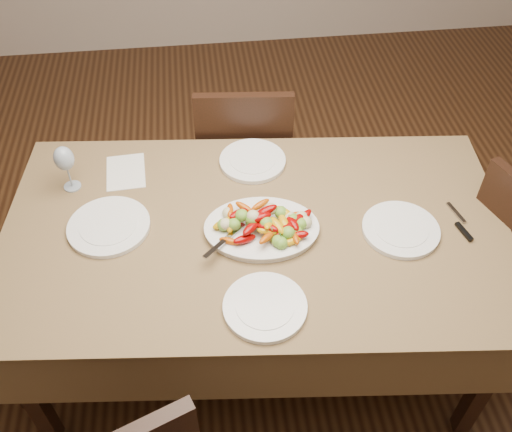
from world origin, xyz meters
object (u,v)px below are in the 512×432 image
object	(u,v)px
wine_glass	(67,167)
serving_platter	(262,230)
plate_far	(253,161)
chair_far	(245,155)
plate_near	(265,307)
plate_left	(109,226)
dining_table	(256,291)
plate_right	(401,230)

from	to	relation	value
wine_glass	serving_platter	bearing A→B (deg)	-24.82
plate_far	wine_glass	distance (m)	0.72
chair_far	plate_near	size ratio (longest dim) A/B	3.52
plate_near	chair_far	bearing A→B (deg)	87.54
plate_far	plate_left	bearing A→B (deg)	-151.69
serving_platter	plate_left	bearing A→B (deg)	171.21
serving_platter	plate_far	size ratio (longest dim) A/B	1.49
dining_table	serving_platter	distance (m)	0.39
plate_left	plate_right	size ratio (longest dim) A/B	1.07
chair_far	plate_right	size ratio (longest dim) A/B	3.43
dining_table	plate_right	distance (m)	0.65
chair_far	wine_glass	size ratio (longest dim) A/B	4.64
plate_far	serving_platter	bearing A→B (deg)	-91.76
serving_platter	plate_right	world-z (taller)	serving_platter
dining_table	plate_left	world-z (taller)	plate_left
plate_left	plate_near	world-z (taller)	same
plate_far	plate_near	xyz separation A→B (m)	(-0.04, -0.72, 0.00)
plate_left	plate_far	size ratio (longest dim) A/B	1.11
chair_far	plate_left	size ratio (longest dim) A/B	3.20
wine_glass	plate_near	bearing A→B (deg)	-44.41
serving_platter	wine_glass	xyz separation A→B (m)	(-0.70, 0.32, 0.09)
serving_platter	plate_far	distance (m)	0.38
wine_glass	plate_far	bearing A→B (deg)	4.88
serving_platter	plate_right	bearing A→B (deg)	-6.48
wine_glass	chair_far	bearing A→B (deg)	32.27
dining_table	chair_far	size ratio (longest dim) A/B	1.94
chair_far	wine_glass	world-z (taller)	wine_glass
plate_right	wine_glass	size ratio (longest dim) A/B	1.35
chair_far	serving_platter	world-z (taller)	chair_far
plate_left	dining_table	bearing A→B (deg)	-6.73
plate_near	dining_table	bearing A→B (deg)	87.79
dining_table	serving_platter	bearing A→B (deg)	-51.48
chair_far	plate_left	bearing A→B (deg)	56.41
dining_table	plate_right	world-z (taller)	plate_right
serving_platter	plate_near	bearing A→B (deg)	-95.38
chair_far	plate_near	distance (m)	1.15
serving_platter	plate_near	world-z (taller)	serving_platter
plate_far	plate_right	bearing A→B (deg)	-42.28
dining_table	chair_far	world-z (taller)	chair_far
chair_far	plate_right	world-z (taller)	chair_far
dining_table	plate_right	bearing A→B (deg)	-8.68
dining_table	plate_right	xyz separation A→B (m)	(0.51, -0.08, 0.39)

